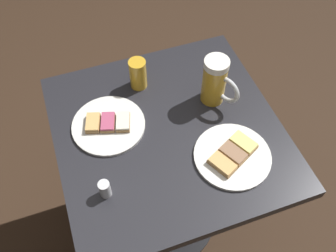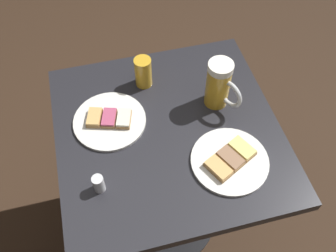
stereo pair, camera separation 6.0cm
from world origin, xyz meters
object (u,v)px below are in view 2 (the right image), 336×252
(plate_near, at_px, (230,160))
(salt_shaker, at_px, (99,184))
(beer_glass_small, at_px, (143,72))
(plate_far, at_px, (110,120))
(beer_mug, at_px, (219,85))

(plate_near, xyz_separation_m, salt_shaker, (0.39, -0.01, 0.02))
(beer_glass_small, xyz_separation_m, salt_shaker, (0.21, 0.36, -0.03))
(plate_far, distance_m, beer_mug, 0.37)
(plate_near, relative_size, beer_mug, 1.35)
(beer_mug, bearing_deg, beer_glass_small, -33.60)
(plate_near, height_order, beer_glass_small, beer_glass_small)
(beer_mug, distance_m, salt_shaker, 0.48)
(plate_near, bearing_deg, beer_glass_small, -64.04)
(plate_near, xyz_separation_m, beer_mug, (-0.04, -0.23, 0.08))
(beer_mug, bearing_deg, plate_far, -1.31)
(plate_far, xyz_separation_m, salt_shaker, (0.06, 0.23, 0.02))
(beer_glass_small, height_order, salt_shaker, beer_glass_small)
(beer_glass_small, bearing_deg, beer_mug, 146.40)
(salt_shaker, bearing_deg, beer_glass_small, -119.58)
(plate_near, bearing_deg, salt_shaker, -1.23)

